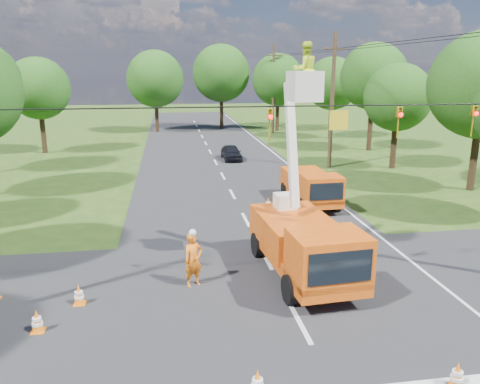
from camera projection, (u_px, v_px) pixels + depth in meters
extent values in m
plane|color=#244715|center=(223.00, 177.00, 33.04)|extent=(140.00, 140.00, 0.00)
cube|color=black|center=(223.00, 177.00, 33.04)|extent=(12.00, 100.00, 0.06)
cube|color=black|center=(284.00, 294.00, 15.84)|extent=(56.00, 10.00, 0.07)
cube|color=silver|center=(300.00, 174.00, 33.86)|extent=(0.12, 90.00, 0.02)
cube|color=#D85D0F|center=(302.00, 255.00, 17.20)|extent=(2.84, 6.60, 0.48)
cube|color=#D85D0F|center=(328.00, 258.00, 14.81)|extent=(2.49, 2.00, 1.61)
cube|color=black|center=(340.00, 268.00, 13.94)|extent=(2.04, 0.22, 1.02)
cube|color=#D85D0F|center=(294.00, 230.00, 17.84)|extent=(2.81, 4.15, 1.07)
cylinder|color=black|center=(290.00, 290.00, 15.11)|extent=(0.42, 1.01, 0.99)
cylinder|color=black|center=(355.00, 283.00, 15.60)|extent=(0.42, 1.01, 0.99)
cylinder|color=black|center=(258.00, 245.00, 18.95)|extent=(0.42, 1.01, 0.99)
cylinder|color=black|center=(310.00, 240.00, 19.44)|extent=(0.42, 1.01, 0.99)
cube|color=silver|center=(285.00, 201.00, 18.74)|extent=(0.86, 0.86, 0.59)
cube|color=silver|center=(292.00, 145.00, 17.58)|extent=(0.41, 1.45, 4.66)
cube|color=silver|center=(304.00, 86.00, 15.95)|extent=(1.09, 1.09, 1.02)
imported|color=#C6E526|center=(305.00, 70.00, 15.81)|extent=(1.00, 0.84, 1.84)
cube|color=#D85D0F|center=(309.00, 192.00, 26.30)|extent=(2.08, 5.52, 0.41)
cube|color=#D85D0F|center=(321.00, 189.00, 24.24)|extent=(2.03, 1.58, 1.37)
cube|color=black|center=(327.00, 192.00, 23.48)|extent=(1.74, 0.08, 0.87)
cube|color=#D85D0F|center=(306.00, 179.00, 26.85)|extent=(2.19, 3.41, 0.92)
cylinder|color=black|center=(302.00, 206.00, 24.55)|extent=(0.30, 0.85, 0.84)
cylinder|color=black|center=(337.00, 204.00, 24.85)|extent=(0.30, 0.85, 0.84)
cylinder|color=black|center=(285.00, 189.00, 27.86)|extent=(0.30, 0.85, 0.84)
cylinder|color=black|center=(316.00, 188.00, 28.17)|extent=(0.30, 0.85, 0.84)
imported|color=orange|center=(193.00, 260.00, 16.23)|extent=(0.85, 0.75, 1.95)
imported|color=black|center=(231.00, 153.00, 38.92)|extent=(1.55, 3.64, 1.23)
cone|color=orange|center=(258.00, 383.00, 10.82)|extent=(0.36, 0.36, 0.70)
cylinder|color=white|center=(258.00, 380.00, 10.80)|extent=(0.26, 0.26, 0.09)
cone|color=orange|center=(457.00, 375.00, 11.09)|extent=(0.36, 0.36, 0.70)
cylinder|color=white|center=(458.00, 373.00, 11.07)|extent=(0.26, 0.26, 0.09)
cylinder|color=white|center=(457.00, 378.00, 11.11)|extent=(0.31, 0.31, 0.09)
cone|color=orange|center=(314.00, 235.00, 20.43)|extent=(0.36, 0.36, 0.70)
cube|color=orange|center=(314.00, 242.00, 20.51)|extent=(0.38, 0.38, 0.04)
cylinder|color=white|center=(314.00, 233.00, 20.41)|extent=(0.26, 0.26, 0.09)
cylinder|color=white|center=(314.00, 237.00, 20.45)|extent=(0.31, 0.31, 0.09)
cone|color=orange|center=(268.00, 204.00, 25.08)|extent=(0.36, 0.36, 0.70)
cube|color=orange|center=(268.00, 210.00, 25.16)|extent=(0.38, 0.38, 0.04)
cylinder|color=white|center=(268.00, 203.00, 25.06)|extent=(0.26, 0.26, 0.09)
cylinder|color=white|center=(268.00, 205.00, 25.10)|extent=(0.31, 0.31, 0.09)
cone|color=orange|center=(79.00, 294.00, 15.04)|extent=(0.36, 0.36, 0.70)
cube|color=orange|center=(80.00, 304.00, 15.13)|extent=(0.38, 0.38, 0.04)
cylinder|color=white|center=(79.00, 293.00, 15.03)|extent=(0.26, 0.26, 0.09)
cylinder|color=white|center=(79.00, 297.00, 15.07)|extent=(0.31, 0.31, 0.09)
cone|color=orange|center=(37.00, 321.00, 13.47)|extent=(0.36, 0.36, 0.70)
cube|color=orange|center=(38.00, 331.00, 13.55)|extent=(0.38, 0.38, 0.04)
cylinder|color=white|center=(37.00, 319.00, 13.45)|extent=(0.26, 0.26, 0.09)
cylinder|color=white|center=(37.00, 323.00, 13.49)|extent=(0.31, 0.31, 0.09)
cone|color=orange|center=(306.00, 177.00, 31.22)|extent=(0.36, 0.36, 0.70)
cube|color=orange|center=(306.00, 182.00, 31.31)|extent=(0.38, 0.38, 0.04)
cylinder|color=white|center=(306.00, 176.00, 31.21)|extent=(0.26, 0.26, 0.09)
cylinder|color=white|center=(306.00, 178.00, 31.25)|extent=(0.31, 0.31, 0.09)
cylinder|color=#4C3823|center=(332.00, 102.00, 34.91)|extent=(0.30, 0.30, 10.00)
cube|color=#4C3823|center=(335.00, 48.00, 33.93)|extent=(1.80, 0.12, 0.12)
cylinder|color=#4C3823|center=(273.00, 90.00, 54.02)|extent=(0.30, 0.30, 10.00)
cube|color=#4C3823|center=(274.00, 56.00, 53.04)|extent=(1.80, 0.12, 0.12)
cylinder|color=black|center=(273.00, 106.00, 14.15)|extent=(18.00, 0.04, 0.04)
cube|color=gold|center=(339.00, 120.00, 14.57)|extent=(0.60, 0.05, 0.60)
imported|color=gold|center=(270.00, 125.00, 14.28)|extent=(0.16, 0.20, 1.00)
sphere|color=#FF0C0C|center=(271.00, 117.00, 14.10)|extent=(0.14, 0.14, 0.14)
imported|color=gold|center=(399.00, 122.00, 14.89)|extent=(0.16, 0.20, 1.00)
sphere|color=#FF0C0C|center=(401.00, 115.00, 14.71)|extent=(0.14, 0.14, 0.14)
imported|color=gold|center=(473.00, 121.00, 15.27)|extent=(0.16, 0.20, 1.00)
sphere|color=#FF0C0C|center=(476.00, 114.00, 15.09)|extent=(0.14, 0.14, 0.14)
cylinder|color=#382616|center=(43.00, 130.00, 41.83)|extent=(0.44, 0.44, 4.05)
sphere|color=#1E4612|center=(38.00, 88.00, 40.88)|extent=(5.40, 5.40, 5.40)
cylinder|color=#382616|center=(474.00, 154.00, 28.91)|extent=(0.44, 0.44, 4.58)
cylinder|color=#382616|center=(394.00, 143.00, 35.44)|extent=(0.44, 0.44, 3.78)
sphere|color=#1E4612|center=(398.00, 97.00, 34.55)|extent=(5.00, 5.00, 5.00)
cylinder|color=#382616|center=(370.00, 124.00, 43.19)|extent=(0.44, 0.44, 4.75)
sphere|color=#1E4612|center=(374.00, 76.00, 42.08)|extent=(6.00, 6.00, 6.00)
cylinder|color=#382616|center=(331.00, 119.00, 50.76)|extent=(0.44, 0.44, 4.14)
sphere|color=#1E4612|center=(332.00, 84.00, 49.80)|extent=(5.60, 5.60, 5.60)
cylinder|color=#382616|center=(157.00, 113.00, 55.63)|extent=(0.44, 0.44, 4.40)
sphere|color=#1E4612|center=(155.00, 79.00, 54.60)|extent=(6.60, 6.60, 6.60)
cylinder|color=#382616|center=(222.00, 109.00, 58.65)|extent=(0.44, 0.44, 4.84)
sphere|color=#1E4612|center=(221.00, 73.00, 57.52)|extent=(7.00, 7.00, 7.00)
cylinder|color=#382616|center=(277.00, 113.00, 56.80)|extent=(0.44, 0.44, 4.31)
sphere|color=#1E4612|center=(278.00, 80.00, 55.80)|extent=(6.20, 6.20, 6.20)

